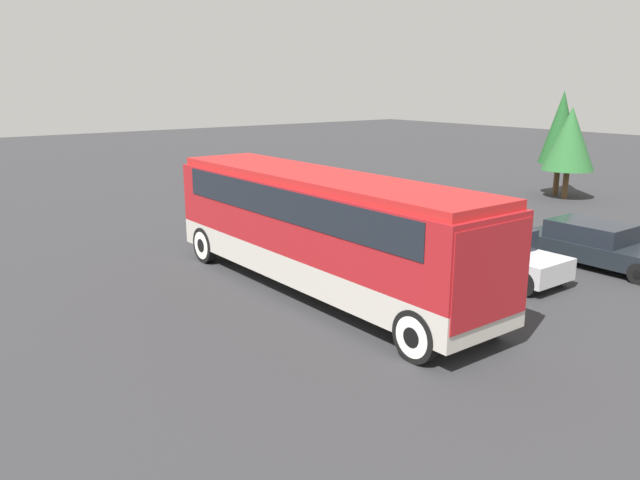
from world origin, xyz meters
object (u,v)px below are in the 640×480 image
tour_bus (322,222)px  parked_car_near (334,210)px  parked_car_far (492,252)px  parked_car_mid (594,244)px

tour_bus → parked_car_near: (-5.99, 5.23, -1.27)m
tour_bus → parked_car_far: tour_bus is taller
tour_bus → parked_car_mid: bearing=70.4°
parked_car_near → parked_car_far: 7.86m
parked_car_far → parked_car_near: bearing=178.0°
parked_car_far → parked_car_mid: bearing=71.8°
parked_car_near → parked_car_far: (7.85, -0.27, 0.02)m
tour_bus → parked_car_far: (1.86, 4.96, -1.25)m
parked_car_near → parked_car_mid: (9.02, 3.29, -0.05)m
tour_bus → parked_car_near: tour_bus is taller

